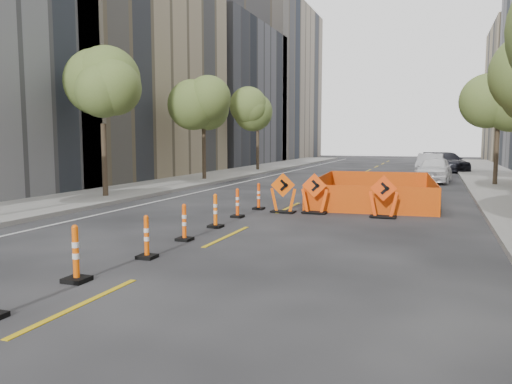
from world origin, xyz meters
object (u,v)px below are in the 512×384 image
at_px(chevron_sign_right, 383,197).
at_px(parked_car_far, 446,162).
at_px(channelizer_6, 237,203).
at_px(parked_car_mid, 430,165).
at_px(channelizer_2, 76,253).
at_px(parked_car_near, 434,170).
at_px(channelizer_4, 184,222).
at_px(channelizer_5, 215,211).
at_px(chevron_sign_center, 314,194).
at_px(channelizer_3, 147,237).
at_px(channelizer_7, 259,196).
at_px(chevron_sign_left, 283,193).

bearing_deg(chevron_sign_right, parked_car_far, 84.08).
distance_m(channelizer_6, parked_car_mid, 22.74).
height_order(channelizer_2, channelizer_6, channelizer_2).
bearing_deg(parked_car_near, channelizer_4, -101.69).
bearing_deg(parked_car_near, channelizer_6, -105.79).
bearing_deg(channelizer_6, channelizer_2, -89.77).
bearing_deg(channelizer_5, parked_car_mid, 76.43).
relative_size(chevron_sign_center, parked_car_near, 0.31).
bearing_deg(channelizer_3, chevron_sign_right, 60.15).
xyz_separation_m(channelizer_6, chevron_sign_right, (4.65, 1.55, 0.22)).
bearing_deg(channelizer_3, parked_car_mid, 78.66).
bearing_deg(channelizer_4, channelizer_6, 91.94).
bearing_deg(channelizer_4, chevron_sign_right, 51.15).
distance_m(channelizer_4, chevron_sign_right, 7.20).
bearing_deg(chevron_sign_center, channelizer_3, -108.97).
bearing_deg(channelizer_6, channelizer_7, 88.77).
bearing_deg(channelizer_4, channelizer_2, -91.49).
xyz_separation_m(channelizer_2, channelizer_6, (-0.03, 8.10, -0.04)).
height_order(channelizer_4, parked_car_near, parked_car_near).
height_order(channelizer_3, parked_car_far, parked_car_far).
bearing_deg(channelizer_6, chevron_sign_center, 37.34).
relative_size(channelizer_4, channelizer_7, 0.97).
bearing_deg(channelizer_3, channelizer_4, 93.87).
distance_m(chevron_sign_left, parked_car_mid, 20.96).
bearing_deg(channelizer_2, channelizer_6, 90.23).
distance_m(channelizer_5, chevron_sign_center, 4.32).
bearing_deg(chevron_sign_left, channelizer_7, 132.83).
xyz_separation_m(channelizer_4, channelizer_7, (-0.09, 6.07, 0.01)).
relative_size(channelizer_4, channelizer_6, 0.98).
relative_size(channelizer_4, chevron_sign_left, 0.68).
relative_size(channelizer_2, channelizer_4, 1.11).
bearing_deg(chevron_sign_right, channelizer_7, 173.49).
bearing_deg(channelizer_3, channelizer_5, 92.37).
xyz_separation_m(parked_car_near, parked_car_mid, (-0.31, 5.31, 0.01)).
xyz_separation_m(channelizer_3, parked_car_far, (6.78, 33.73, 0.29)).
bearing_deg(channelizer_4, chevron_sign_center, 69.85).
xyz_separation_m(channelizer_2, chevron_sign_center, (2.22, 9.82, 0.18)).
bearing_deg(channelizer_2, parked_car_mid, 78.96).
xyz_separation_m(channelizer_3, channelizer_7, (-0.23, 8.10, 0.01)).
distance_m(channelizer_7, chevron_sign_right, 4.64).
relative_size(channelizer_3, channelizer_5, 0.96).
bearing_deg(channelizer_4, channelizer_5, 90.87).
xyz_separation_m(channelizer_7, parked_car_near, (6.16, 14.63, 0.28)).
relative_size(channelizer_2, parked_car_mid, 0.22).
bearing_deg(channelizer_5, channelizer_6, 93.01).
height_order(channelizer_7, parked_car_mid, parked_car_mid).
xyz_separation_m(channelizer_6, channelizer_7, (0.04, 2.02, 0.00)).
distance_m(channelizer_2, parked_car_near, 25.51).
distance_m(chevron_sign_right, parked_car_near, 15.18).
relative_size(channelizer_6, parked_car_near, 0.22).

